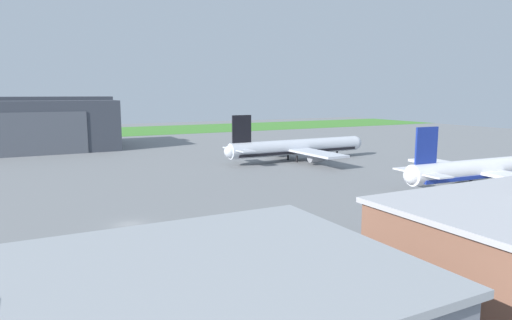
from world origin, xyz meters
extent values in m
plane|color=slate|center=(0.00, 0.00, 0.00)|extent=(440.00, 440.00, 0.00)
cube|color=#468B33|center=(0.00, 163.62, 0.04)|extent=(440.00, 56.00, 0.08)
cylinder|color=silver|center=(55.20, 40.95, 3.94)|extent=(42.00, 5.28, 4.24)
sphere|color=silver|center=(76.15, 41.48, 3.94)|extent=(4.07, 4.07, 4.07)
sphere|color=silver|center=(34.26, 40.43, 3.94)|extent=(3.30, 3.30, 3.30)
cube|color=black|center=(55.20, 40.95, 2.78)|extent=(38.65, 5.24, 0.74)
cube|color=black|center=(37.61, 40.51, 9.66)|extent=(5.46, 0.54, 7.20)
cube|color=silver|center=(36.85, 37.33, 4.36)|extent=(3.92, 6.02, 0.28)
cube|color=silver|center=(36.69, 43.65, 4.36)|extent=(3.92, 6.02, 0.28)
cube|color=silver|center=(54.62, 30.74, 3.41)|extent=(7.16, 18.22, 0.56)
cube|color=silver|center=(54.11, 51.12, 3.41)|extent=(7.16, 18.22, 0.56)
cylinder|color=gray|center=(55.38, 32.20, 1.95)|extent=(4.08, 2.43, 2.33)
cylinder|color=gray|center=(54.95, 49.70, 1.95)|extent=(4.08, 2.43, 2.33)
cylinder|color=black|center=(69.45, 41.31, 0.91)|extent=(0.56, 0.56, 1.82)
cylinder|color=black|center=(53.58, 38.69, 0.91)|extent=(0.56, 0.56, 1.82)
cylinder|color=black|center=(53.47, 43.13, 0.91)|extent=(0.56, 0.56, 1.82)
cylinder|color=white|center=(69.61, -6.82, 3.87)|extent=(39.33, 6.16, 4.03)
sphere|color=white|center=(50.06, -5.76, 3.87)|extent=(3.15, 3.15, 3.15)
cube|color=navy|center=(69.61, -6.82, 2.76)|extent=(36.20, 6.03, 0.71)
cube|color=navy|center=(53.19, -5.93, 9.31)|extent=(5.11, 0.68, 6.86)
cube|color=white|center=(52.24, -8.90, 4.27)|extent=(3.83, 5.83, 0.28)
cube|color=white|center=(52.57, -2.87, 4.27)|extent=(3.83, 5.83, 0.28)
cube|color=white|center=(69.34, 2.61, 3.37)|extent=(7.16, 16.91, 0.56)
cylinder|color=gray|center=(70.07, 1.24, 1.96)|extent=(3.95, 2.42, 2.22)
cylinder|color=black|center=(67.93, -8.85, 0.93)|extent=(0.56, 0.56, 1.85)
cylinder|color=black|center=(68.16, -4.62, 0.93)|extent=(0.56, 0.56, 1.85)
cube|color=#999EA3|center=(-13.10, -40.00, 8.50)|extent=(43.50, 20.08, 0.50)
camera|label=1|loc=(-12.39, -63.63, 18.85)|focal=31.16mm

